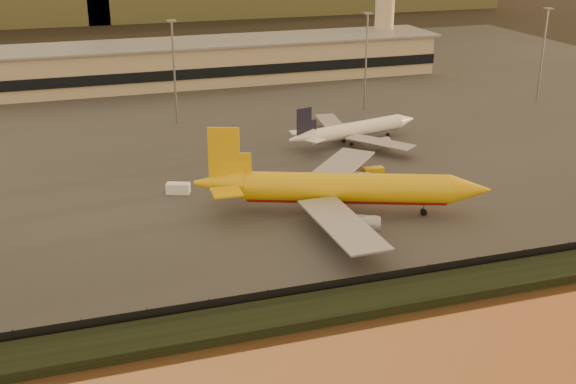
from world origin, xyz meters
The scene contains 11 objects.
ground centered at (0.00, 0.00, 0.00)m, with size 900.00×900.00×0.00m, color black.
embankment centered at (0.00, -17.00, 0.70)m, with size 320.00×7.00×1.40m, color black.
tarmac centered at (0.00, 95.00, 0.10)m, with size 320.00×220.00×0.20m, color #2D2D2D.
perimeter_fence centered at (0.00, -13.00, 1.30)m, with size 300.00×0.05×2.20m, color black.
terminal_building centered at (-14.52, 125.55, 6.25)m, with size 202.00×25.00×12.60m.
control_tower centered at (70.00, 131.00, 21.66)m, with size 11.20×11.20×35.50m.
apron_light_masts centered at (15.00, 75.00, 15.70)m, with size 152.20×12.20×25.40m.
dhl_cargo_jet centered at (7.13, 13.42, 4.78)m, with size 49.60×47.03×15.34m.
white_narrowbody_jet centered at (25.78, 51.21, 3.21)m, with size 34.74×33.27×10.09m.
gse_vehicle_yellow centered at (20.52, 29.21, 1.12)m, with size 4.11×1.85×1.85m, color #DFA90B.
gse_vehicle_white centered at (-18.16, 31.97, 1.18)m, with size 4.34×1.95×1.95m, color white.
Camera 1 is at (-37.71, -94.39, 49.28)m, focal length 45.00 mm.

